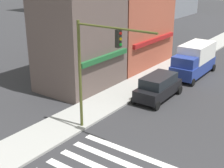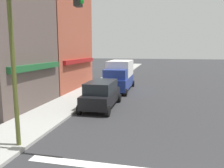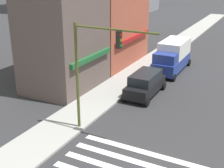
# 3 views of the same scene
# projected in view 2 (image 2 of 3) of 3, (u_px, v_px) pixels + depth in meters

# --- Properties ---
(storefront_row) EXTENTS (16.20, 5.30, 14.31)m
(storefront_row) POSITION_uv_depth(u_px,v_px,m) (34.00, 24.00, 19.01)
(storefront_row) COLOR brown
(storefront_row) RESTS_ON ground_plane
(traffic_signal) EXTENTS (0.32, 5.22, 6.88)m
(traffic_signal) POSITION_uv_depth(u_px,v_px,m) (38.00, 35.00, 8.33)
(traffic_signal) COLOR #474C1E
(traffic_signal) RESTS_ON ground_plane
(suv_black) EXTENTS (4.72, 2.12, 1.94)m
(suv_black) POSITION_uv_depth(u_px,v_px,m) (101.00, 94.00, 15.65)
(suv_black) COLOR black
(suv_black) RESTS_ON ground_plane
(box_truck_blue) EXTENTS (6.22, 2.42, 3.04)m
(box_truck_blue) POSITION_uv_depth(u_px,v_px,m) (120.00, 75.00, 22.42)
(box_truck_blue) COLOR navy
(box_truck_blue) RESTS_ON ground_plane
(pedestrian_blue_shirt) EXTENTS (0.32, 0.32, 1.77)m
(pedestrian_blue_shirt) POSITION_uv_depth(u_px,v_px,m) (113.00, 74.00, 28.12)
(pedestrian_blue_shirt) COLOR #23232D
(pedestrian_blue_shirt) RESTS_ON sidewalk_left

